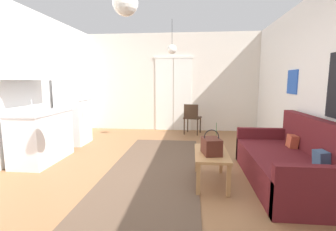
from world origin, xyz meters
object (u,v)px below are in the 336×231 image
at_px(handbag, 211,146).
at_px(pendant_lamp_far, 172,49).
at_px(accent_chair, 192,117).
at_px(couch, 291,164).
at_px(coffee_table, 211,157).
at_px(bamboo_vase, 216,143).
at_px(pendant_lamp_near, 125,3).
at_px(refrigerator, 73,109).

relative_size(handbag, pendant_lamp_far, 0.47).
bearing_deg(handbag, accent_chair, 94.60).
xyz_separation_m(couch, coffee_table, (-1.11, -0.10, 0.10)).
bearing_deg(handbag, bamboo_vase, 72.01).
xyz_separation_m(couch, pendant_lamp_near, (-2.12, -0.69, 1.98)).
distance_m(coffee_table, pendant_lamp_far, 2.91).
height_order(handbag, refrigerator, refrigerator).
distance_m(couch, coffee_table, 1.12).
bearing_deg(accent_chair, coffee_table, 109.38).
bearing_deg(bamboo_vase, accent_chair, 96.70).
bearing_deg(couch, handbag, -169.99).
bearing_deg(handbag, refrigerator, 146.00).
xyz_separation_m(refrigerator, pendant_lamp_near, (1.93, -2.47, 1.45)).
relative_size(couch, accent_chair, 2.50).
bearing_deg(refrigerator, pendant_lamp_far, 8.56).
distance_m(bamboo_vase, pendant_lamp_near, 2.17).
xyz_separation_m(coffee_table, accent_chair, (-0.27, 3.12, 0.10)).
distance_m(refrigerator, accent_chair, 2.96).
distance_m(accent_chair, pendant_lamp_far, 1.94).
height_order(handbag, pendant_lamp_far, pendant_lamp_far).
height_order(bamboo_vase, accent_chair, bamboo_vase).
relative_size(coffee_table, bamboo_vase, 2.26).
xyz_separation_m(coffee_table, handbag, (-0.01, -0.10, 0.18)).
height_order(couch, refrigerator, refrigerator).
xyz_separation_m(handbag, refrigerator, (-2.92, 1.97, 0.24)).
bearing_deg(coffee_table, bamboo_vase, 65.77).
distance_m(accent_chair, pendant_lamp_near, 4.18).
distance_m(couch, pendant_lamp_near, 2.98).
bearing_deg(pendant_lamp_far, coffee_table, -71.64).
bearing_deg(pendant_lamp_far, couch, -48.76).
xyz_separation_m(handbag, accent_chair, (-0.26, 3.22, -0.08)).
xyz_separation_m(bamboo_vase, pendant_lamp_near, (-1.08, -0.76, 1.72)).
distance_m(refrigerator, pendant_lamp_near, 3.45).
bearing_deg(pendant_lamp_near, couch, 18.08).
distance_m(coffee_table, accent_chair, 3.14).
distance_m(couch, handbag, 1.17).
bearing_deg(pendant_lamp_near, refrigerator, 128.02).
bearing_deg(couch, pendant_lamp_near, -161.92).
relative_size(pendant_lamp_near, pendant_lamp_far, 0.87).
bearing_deg(pendant_lamp_near, accent_chair, 78.77).
height_order(couch, handbag, couch).
height_order(couch, pendant_lamp_near, pendant_lamp_near).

